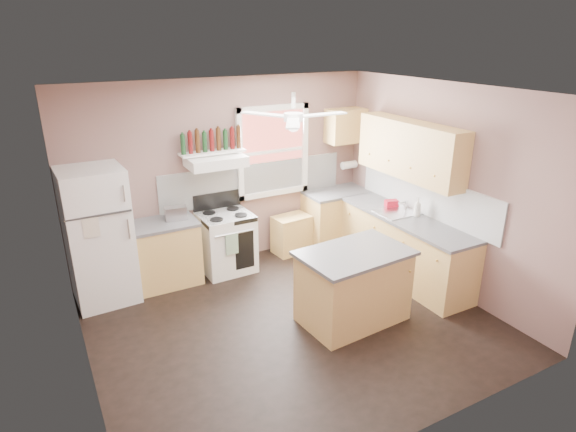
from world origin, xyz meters
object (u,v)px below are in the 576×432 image
island (353,288)px  refrigerator (99,236)px  stove (226,242)px  cart (291,235)px  toaster (176,213)px

island → refrigerator: bearing=138.3°
stove → cart: size_ratio=1.54×
refrigerator → toaster: size_ratio=6.27×
refrigerator → toaster: bearing=0.2°
cart → refrigerator: bearing=176.5°
refrigerator → stove: refrigerator is taller
toaster → stove: (0.68, -0.04, -0.56)m
refrigerator → island: 3.21m
refrigerator → cart: size_ratio=3.15×
cart → island: bearing=-103.3°
cart → toaster: bearing=176.0°
toaster → cart: size_ratio=0.50×
toaster → cart: toaster is taller
refrigerator → cart: bearing=-0.7°
cart → island: island is taller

